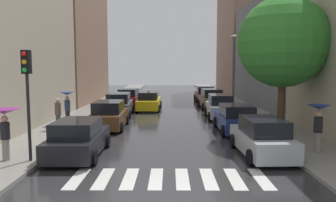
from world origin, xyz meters
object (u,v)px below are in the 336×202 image
pedestrian_by_kerb (58,113)px  lamp_post_right (233,66)px  parked_car_left_nearest (78,139)px  parked_car_right_third (220,107)px  parked_car_left_third (119,105)px  traffic_light_left_corner (27,81)px  parked_car_left_fourth (129,98)px  parked_car_right_fifth (205,94)px  taxi_midroad (149,101)px  parked_car_right_nearest (262,138)px  parked_car_right_second (236,119)px  pedestrian_foreground (318,119)px  pedestrian_far_side (67,101)px  parked_car_left_second (109,116)px  pedestrian_near_tree (4,121)px  street_tree_right (283,42)px  parked_car_right_fourth (211,99)px

pedestrian_by_kerb → lamp_post_right: bearing=-47.8°
parked_car_left_nearest → parked_car_right_third: 13.10m
parked_car_left_third → lamp_post_right: lamp_post_right is taller
parked_car_right_third → traffic_light_left_corner: 15.23m
parked_car_left_fourth → pedestrian_by_kerb: 12.76m
parked_car_right_fifth → lamp_post_right: 7.95m
parked_car_left_third → taxi_midroad: size_ratio=1.03×
parked_car_right_nearest → parked_car_right_second: (-0.07, 5.28, -0.02)m
pedestrian_foreground → parked_car_left_fourth: bearing=174.0°
parked_car_right_nearest → pedestrian_by_kerb: (-10.54, 5.28, 0.34)m
parked_car_right_second → parked_car_right_third: bearing=0.7°
parked_car_right_second → taxi_midroad: bearing=29.5°
parked_car_right_second → pedestrian_far_side: (-10.49, 1.82, 0.86)m
parked_car_left_fourth → traffic_light_left_corner: (-1.51, -19.08, 2.49)m
parked_car_right_nearest → parked_car_right_third: (-0.20, 10.54, 0.05)m
taxi_midroad → pedestrian_foreground: pedestrian_foreground is taller
parked_car_left_second → parked_car_right_fifth: parked_car_left_second is taller
parked_car_right_second → pedestrian_by_kerb: 10.48m
pedestrian_by_kerb → pedestrian_foreground: bearing=-108.4°
pedestrian_near_tree → street_tree_right: street_tree_right is taller
parked_car_left_fourth → pedestrian_near_tree: size_ratio=2.23×
parked_car_left_fourth → taxi_midroad: 3.40m
parked_car_left_fourth → traffic_light_left_corner: bearing=178.3°
parked_car_right_fourth → taxi_midroad: bearing=100.9°
parked_car_left_nearest → parked_car_left_fourth: bearing=-0.4°
parked_car_left_fourth → parked_car_left_third: bearing=-177.3°
parked_car_right_fifth → traffic_light_left_corner: size_ratio=1.00×
parked_car_right_nearest → taxi_midroad: (-5.81, 15.10, -0.01)m
parked_car_right_second → parked_car_right_third: 5.27m
parked_car_left_fourth → lamp_post_right: bearing=-102.8°
parked_car_right_third → parked_car_left_nearest: bearing=145.7°
parked_car_right_third → lamp_post_right: size_ratio=0.72×
parked_car_right_fourth → traffic_light_left_corner: 20.17m
parked_car_left_second → parked_car_left_third: parked_car_left_third is taller
parked_car_right_fifth → pedestrian_by_kerb: 19.91m
pedestrian_by_kerb → traffic_light_left_corner: bearing=-167.2°
taxi_midroad → lamp_post_right: (7.38, -0.00, 3.11)m
parked_car_left_second → parked_car_right_third: size_ratio=0.96×
pedestrian_far_side → traffic_light_left_corner: bearing=53.0°
parked_car_left_second → parked_car_left_third: 5.30m
parked_car_left_nearest → parked_car_right_fourth: 18.22m
parked_car_left_third → pedestrian_by_kerb: pedestrian_by_kerb is taller
parked_car_right_fourth → pedestrian_near_tree: size_ratio=2.24×
parked_car_left_second → pedestrian_far_side: size_ratio=2.15×
parked_car_left_second → pedestrian_near_tree: pedestrian_near_tree is taller
parked_car_left_nearest → taxi_midroad: (2.07, 15.18, 0.02)m
pedestrian_far_side → lamp_post_right: size_ratio=0.32×
lamp_post_right → parked_car_right_third: bearing=-111.3°
lamp_post_right → parked_car_left_second: bearing=-136.7°
parked_car_right_fourth → pedestrian_near_tree: (-10.25, -17.67, 0.88)m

